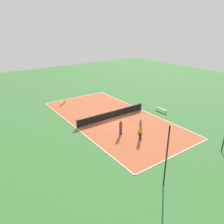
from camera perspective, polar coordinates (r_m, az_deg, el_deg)
name	(u,v)px	position (r m, az deg, el deg)	size (l,w,h in m)	color
ground_plane	(112,118)	(29.25, 0.00, -1.63)	(80.00, 80.00, 0.00)	#3D7538
court_surface	(112,118)	(29.25, 0.00, -1.61)	(10.69, 21.60, 0.02)	#B75633
tennis_net	(112,114)	(29.02, 0.00, -0.59)	(10.49, 0.10, 1.10)	black
bench	(162,109)	(32.09, 12.81, 0.77)	(0.36, 1.94, 0.45)	#4C8C4C
player_coach_red	(121,127)	(24.64, 2.29, -3.81)	(0.49, 0.49, 1.74)	navy
player_baseline_gray	(141,123)	(26.24, 7.49, -2.88)	(0.48, 0.48, 1.37)	navy
player_near_white	(65,97)	(35.64, -12.21, 3.91)	(0.49, 0.49, 1.61)	white
player_center_orange	(141,131)	(23.82, 7.46, -5.01)	(0.46, 0.46, 1.72)	black
tennis_ball_left_sideline	(103,118)	(29.33, -2.37, -1.46)	(0.07, 0.07, 0.07)	#CCE033
tennis_ball_near_net	(74,104)	(34.54, -9.87, 1.96)	(0.07, 0.07, 0.07)	#CCE033
fence_post_back_right	(166,157)	(17.07, 14.05, -11.27)	(0.12, 0.12, 5.21)	black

